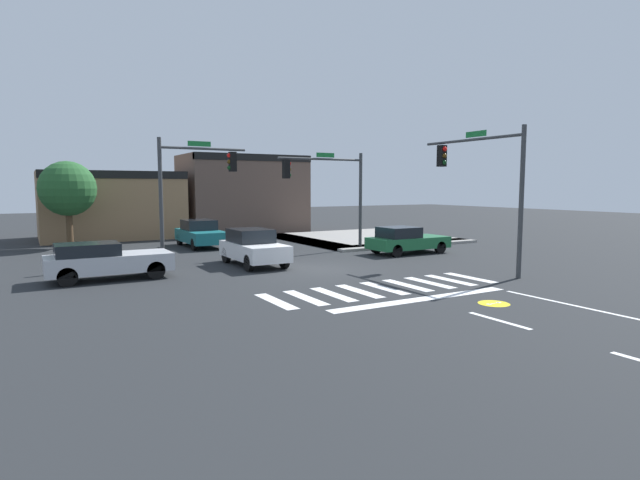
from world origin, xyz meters
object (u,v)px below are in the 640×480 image
Objects in this scene: traffic_signal_northeast at (329,182)px; car_white at (253,247)px; car_green at (406,240)px; traffic_signal_southeast at (483,173)px; traffic_signal_northwest at (193,178)px; car_silver at (105,260)px; roadside_tree at (68,189)px; car_teal at (200,233)px.

traffic_signal_northeast is 1.31× the size of car_white.
car_white is at bearing 178.11° from car_green.
traffic_signal_northeast is 1.26× the size of car_green.
car_white is (-7.56, 6.24, -3.26)m from traffic_signal_southeast.
car_silver is at bearing -142.67° from traffic_signal_northwest.
roadside_tree is (-6.61, 11.33, 2.56)m from car_white.
car_teal is 1.05× the size of car_green.
traffic_signal_southeast is 1.30× the size of car_teal.
traffic_signal_northeast is at bearing 0.35° from traffic_signal_northwest.
car_green is (8.50, -0.28, -0.11)m from car_white.
traffic_signal_northwest reaches higher than car_silver.
traffic_signal_northeast is 1.20× the size of car_teal.
roadside_tree is (-0.35, 11.95, 2.63)m from car_silver.
traffic_signal_southeast is 1.41× the size of car_white.
traffic_signal_northwest is 1.29× the size of car_silver.
traffic_signal_southeast reaches higher than roadside_tree.
car_white reaches higher than car_teal.
car_green is (10.34, -3.03, -3.21)m from traffic_signal_northwest.
roadside_tree is (-12.22, 8.54, -0.38)m from traffic_signal_northeast.
car_green is 19.24m from roadside_tree.
traffic_signal_northwest reaches higher than car_white.
traffic_signal_southeast reaches higher than car_white.
traffic_signal_southeast is at bearing -99.00° from car_green.
car_silver is 12.24m from roadside_tree.
car_silver is at bearing -178.68° from car_green.
traffic_signal_southeast is 22.58m from roadside_tree.
car_white is at bearing 26.48° from traffic_signal_northeast.
traffic_signal_northwest is 1.16× the size of roadside_tree.
car_white is at bearing 50.44° from traffic_signal_southeast.
car_white is at bearing 5.66° from car_silver.
car_white is 13.37m from roadside_tree.
car_white is (6.26, 0.62, 0.07)m from car_silver.
car_silver is at bearing -88.32° from roadside_tree.
traffic_signal_northwest is 1.07× the size of traffic_signal_northeast.
traffic_signal_northwest reaches higher than car_green.
roadside_tree is at bearing 142.45° from car_green.
car_white is at bearing -0.43° from car_teal.
traffic_signal_southeast reaches higher than car_green.
traffic_signal_southeast reaches higher than car_teal.
car_teal is (1.90, 5.40, -3.14)m from traffic_signal_northwest.
traffic_signal_northeast is 6.92m from car_white.
traffic_signal_northwest is 6.53m from car_teal.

